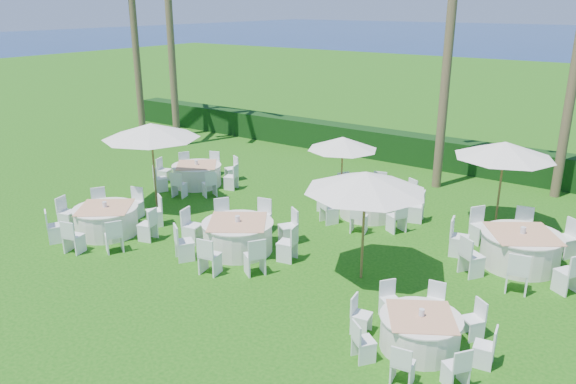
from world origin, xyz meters
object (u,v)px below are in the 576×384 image
at_px(banquet_table_b, 238,235).
at_px(banquet_table_c, 420,331).
at_px(banquet_table_e, 370,202).
at_px(banquet_table_f, 521,248).
at_px(umbrella_d, 505,150).
at_px(umbrella_c, 343,143).
at_px(umbrella_a, 151,131).
at_px(banquet_table_a, 106,220).
at_px(umbrella_b, 365,181).
at_px(banquet_table_d, 197,174).

distance_m(banquet_table_b, banquet_table_c, 5.98).
xyz_separation_m(banquet_table_b, banquet_table_c, (5.80, -1.46, -0.08)).
xyz_separation_m(banquet_table_e, banquet_table_f, (4.78, -0.97, 0.02)).
distance_m(banquet_table_c, banquet_table_f, 4.96).
distance_m(banquet_table_f, umbrella_d, 3.15).
relative_size(banquet_table_b, umbrella_c, 1.44).
bearing_deg(umbrella_a, umbrella_c, 34.72).
bearing_deg(umbrella_c, umbrella_a, -145.28).
relative_size(banquet_table_a, banquet_table_b, 0.95).
distance_m(banquet_table_b, umbrella_c, 4.96).
relative_size(banquet_table_b, umbrella_b, 1.16).
bearing_deg(banquet_table_c, umbrella_d, 94.33).
bearing_deg(banquet_table_d, banquet_table_f, -0.45).
distance_m(banquet_table_e, umbrella_d, 4.26).
xyz_separation_m(banquet_table_f, umbrella_b, (-2.98, -2.94, 2.01)).
distance_m(banquet_table_a, banquet_table_e, 7.98).
relative_size(banquet_table_e, umbrella_a, 1.08).
relative_size(banquet_table_d, umbrella_a, 1.00).
distance_m(banquet_table_a, banquet_table_d, 4.91).
relative_size(banquet_table_c, banquet_table_d, 0.90).
bearing_deg(banquet_table_e, banquet_table_f, -11.44).
distance_m(umbrella_a, umbrella_b, 7.98).
height_order(banquet_table_a, banquet_table_e, banquet_table_e).
bearing_deg(umbrella_c, banquet_table_e, -9.86).
xyz_separation_m(banquet_table_a, banquet_table_f, (10.38, 4.72, 0.04)).
bearing_deg(banquet_table_c, banquet_table_a, 178.84).
bearing_deg(umbrella_d, umbrella_a, -155.43).
bearing_deg(banquet_table_a, banquet_table_d, 101.79).
bearing_deg(banquet_table_a, umbrella_b, 13.51).
distance_m(banquet_table_c, umbrella_d, 7.38).
xyz_separation_m(umbrella_b, umbrella_d, (1.78, 5.09, -0.05)).
xyz_separation_m(umbrella_c, umbrella_d, (4.73, 0.98, 0.28)).
relative_size(banquet_table_b, umbrella_a, 1.09).
distance_m(banquet_table_c, banquet_table_e, 7.18).
distance_m(banquet_table_c, umbrella_a, 10.82).
distance_m(banquet_table_d, umbrella_b, 9.16).
xyz_separation_m(banquet_table_a, umbrella_d, (9.17, 6.87, 2.00)).
height_order(banquet_table_b, banquet_table_e, same).
height_order(banquet_table_c, umbrella_c, umbrella_c).
distance_m(banquet_table_a, umbrella_c, 7.58).
bearing_deg(banquet_table_c, umbrella_a, 165.71).
bearing_deg(banquet_table_e, umbrella_b, -65.30).
bearing_deg(banquet_table_a, banquet_table_c, -1.16).
relative_size(banquet_table_a, umbrella_d, 1.13).
relative_size(banquet_table_e, umbrella_b, 1.15).
bearing_deg(umbrella_a, banquet_table_a, -76.98).
relative_size(umbrella_b, umbrella_d, 1.02).
relative_size(banquet_table_c, umbrella_b, 0.96).
xyz_separation_m(banquet_table_e, umbrella_b, (1.80, -3.91, 2.03)).
xyz_separation_m(banquet_table_d, umbrella_a, (0.44, -2.39, 2.12)).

